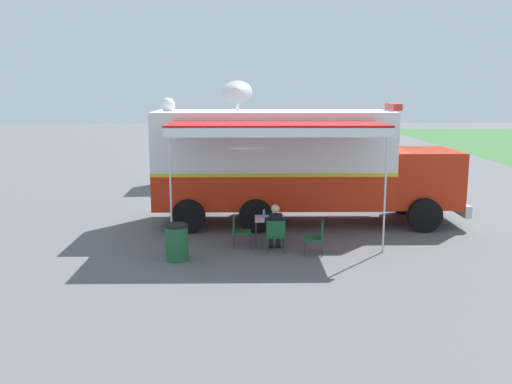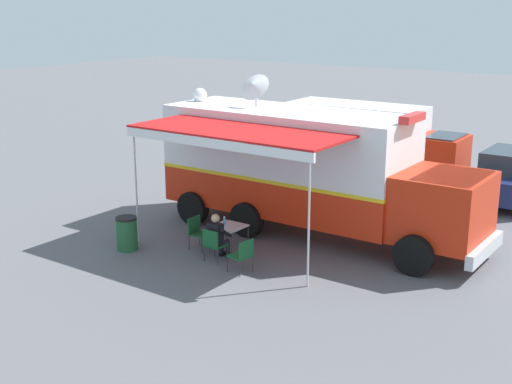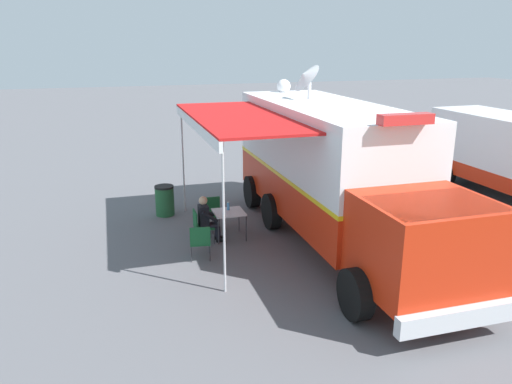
# 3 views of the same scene
# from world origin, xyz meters

# --- Properties ---
(ground_plane) EXTENTS (100.00, 100.00, 0.00)m
(ground_plane) POSITION_xyz_m (0.00, 0.00, 0.00)
(ground_plane) COLOR #5B5B60
(lot_stripe) EXTENTS (0.19, 4.80, 0.01)m
(lot_stripe) POSITION_xyz_m (-2.01, 0.43, 0.00)
(lot_stripe) COLOR silver
(lot_stripe) RESTS_ON ground
(command_truck) EXTENTS (4.94, 9.52, 4.53)m
(command_truck) POSITION_xyz_m (0.04, 0.75, 1.94)
(command_truck) COLOR red
(command_truck) RESTS_ON ground
(folding_table) EXTENTS (0.81, 0.81, 0.73)m
(folding_table) POSITION_xyz_m (2.56, -0.22, 0.67)
(folding_table) COLOR silver
(folding_table) RESTS_ON ground
(water_bottle) EXTENTS (0.07, 0.07, 0.22)m
(water_bottle) POSITION_xyz_m (2.53, -0.37, 0.83)
(water_bottle) COLOR #4C99D8
(water_bottle) RESTS_ON folding_table
(folding_chair_at_table) EXTENTS (0.49, 0.49, 0.87)m
(folding_chair_at_table) POSITION_xyz_m (3.36, -0.11, 0.51)
(folding_chair_at_table) COLOR #19562D
(folding_chair_at_table) RESTS_ON ground
(folding_chair_beside_table) EXTENTS (0.49, 0.49, 0.87)m
(folding_chair_beside_table) POSITION_xyz_m (2.81, -1.07, 0.51)
(folding_chair_beside_table) COLOR #19562D
(folding_chair_beside_table) RESTS_ON ground
(folding_chair_spare_by_truck) EXTENTS (0.55, 0.55, 0.87)m
(folding_chair_spare_by_truck) POSITION_xyz_m (3.57, 0.95, 0.51)
(folding_chair_spare_by_truck) COLOR #19562D
(folding_chair_spare_by_truck) RESTS_ON ground
(seated_responder) EXTENTS (0.66, 0.56, 1.25)m
(seated_responder) POSITION_xyz_m (3.17, -0.11, 0.65)
(seated_responder) COLOR black
(seated_responder) RESTS_ON ground
(trash_bin) EXTENTS (0.57, 0.57, 0.91)m
(trash_bin) POSITION_xyz_m (3.94, -2.58, 0.46)
(trash_bin) COLOR #235B33
(trash_bin) RESTS_ON ground
(support_truck) EXTENTS (2.40, 6.83, 2.70)m
(support_truck) POSITION_xyz_m (-7.31, -0.87, 1.39)
(support_truck) COLOR white
(support_truck) RESTS_ON ground
(car_behind_truck) EXTENTS (4.21, 2.04, 1.76)m
(car_behind_truck) POSITION_xyz_m (-6.62, 4.65, 0.88)
(car_behind_truck) COLOR navy
(car_behind_truck) RESTS_ON ground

